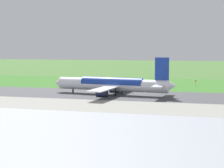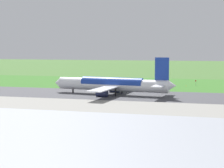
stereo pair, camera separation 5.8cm
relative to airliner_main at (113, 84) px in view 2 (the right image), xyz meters
name	(u,v)px [view 2 (the right image)]	position (x,y,z in m)	size (l,w,h in m)	color
ground_plane	(141,96)	(-12.07, -0.04, -4.35)	(800.00, 800.00, 0.00)	#477233
runway_asphalt	(141,96)	(-12.07, -0.04, -4.32)	(600.00, 32.33, 0.06)	#47474C
apron_concrete	(105,125)	(-12.07, 57.27, -4.33)	(440.00, 110.00, 0.05)	gray
grass_verge_foreground	(155,85)	(-12.07, -44.44, -4.33)	(600.00, 80.00, 0.04)	#3C782B
airliner_main	(113,84)	(0.00, 0.00, 0.00)	(54.13, 44.40, 15.88)	white
no_stopping_sign	(196,82)	(-33.16, -45.07, -2.69)	(0.60, 0.10, 2.82)	slate
traffic_cone_orange	(186,86)	(-28.45, -41.90, -4.08)	(0.40, 0.40, 0.55)	orange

